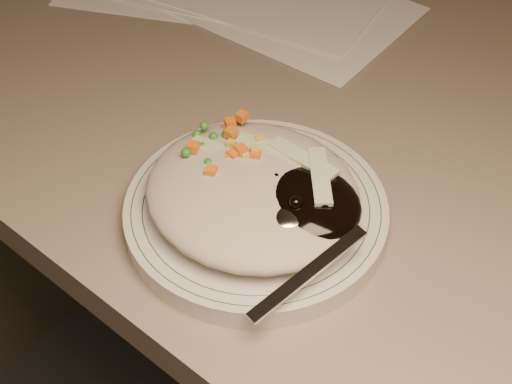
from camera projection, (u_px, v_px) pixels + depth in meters
The scene contains 4 objects.
desk at pixel (427, 277), 0.85m from camera, with size 1.40×0.70×0.74m.
plate at pixel (256, 212), 0.64m from camera, with size 0.23×0.23×0.02m, color silver.
plate_rim at pixel (256, 205), 0.63m from camera, with size 0.22×0.22×0.00m.
meal at pixel (259, 190), 0.61m from camera, with size 0.20×0.19×0.05m.
Camera 1 is at (0.18, 0.84, 1.22)m, focal length 50.00 mm.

